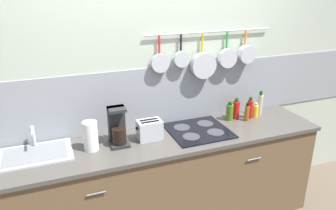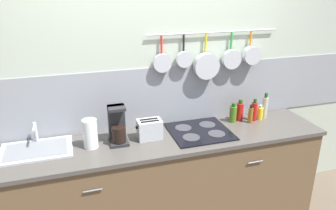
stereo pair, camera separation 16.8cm
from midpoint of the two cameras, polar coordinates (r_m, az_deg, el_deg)
The scene contains 14 objects.
wall_back at distance 2.97m, azimuth -0.06°, elevation 3.45°, with size 7.20×0.16×2.60m.
cabinet_base at distance 3.05m, azimuth 1.80°, elevation -13.70°, with size 2.73×0.58×0.87m.
countertop at distance 2.82m, azimuth 1.90°, elevation -6.10°, with size 2.77×0.60×0.03m.
sink_basin at distance 2.78m, azimuth -20.36°, elevation -7.21°, with size 0.55×0.37×0.19m.
paper_towel_roll at distance 2.67m, azimuth -11.64°, elevation -4.95°, with size 0.11×0.11×0.24m.
coffee_maker at distance 2.71m, azimuth -7.03°, elevation -3.94°, with size 0.15×0.17×0.32m.
toaster at distance 2.77m, azimuth -1.51°, elevation -4.28°, with size 0.22×0.13×0.17m.
cooktop at distance 2.94m, azimuth 7.16°, elevation -4.59°, with size 0.52×0.50×0.01m.
bottle_cooking_wine at distance 3.17m, azimuth 12.75°, elevation -1.49°, with size 0.07×0.07×0.19m.
bottle_sesame_oil at distance 3.22m, azimuth 13.86°, elevation -1.07°, with size 0.07×0.07×0.21m.
bottle_vinegar at distance 3.19m, azimuth 15.66°, elevation -1.69°, with size 0.04×0.04×0.18m.
bottle_olive_oil at distance 3.25m, azimuth 16.21°, elevation -1.01°, with size 0.06×0.06×0.22m.
bottle_hot_sauce at distance 3.29m, azimuth 17.16°, elevation -1.38°, with size 0.05×0.05×0.15m.
bottle_dish_soap at distance 3.33m, azimuth 17.91°, elevation -0.32°, with size 0.05×0.05×0.25m.
Camera 2 is at (-0.75, -2.40, 2.18)m, focal length 35.00 mm.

